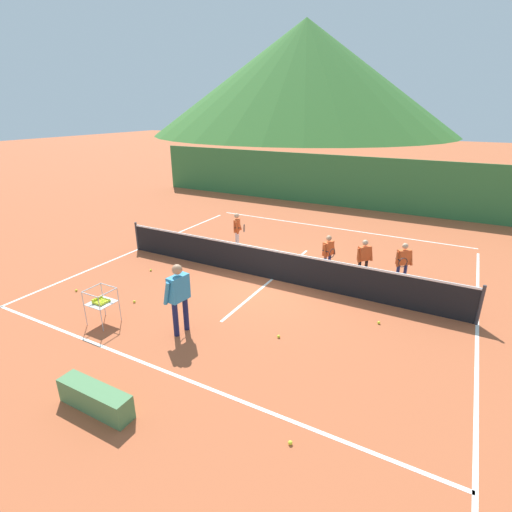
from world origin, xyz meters
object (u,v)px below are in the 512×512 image
at_px(tennis_ball_5, 151,270).
at_px(tennis_ball_3, 76,290).
at_px(tennis_ball_2, 134,302).
at_px(courtside_bench, 95,398).
at_px(student_3, 403,260).
at_px(tennis_ball_4, 290,443).
at_px(ball_cart, 101,301).
at_px(tennis_ball_1, 279,336).
at_px(instructor, 179,293).
at_px(student_0, 237,228).
at_px(student_2, 364,256).
at_px(tennis_net, 272,264).
at_px(tennis_ball_0, 379,323).
at_px(student_1, 328,251).

bearing_deg(tennis_ball_5, tennis_ball_3, -111.79).
xyz_separation_m(tennis_ball_2, courtside_bench, (2.32, -3.23, 0.20)).
distance_m(student_3, tennis_ball_4, 7.02).
xyz_separation_m(student_3, ball_cart, (-6.03, -5.77, -0.20)).
xyz_separation_m(ball_cart, tennis_ball_1, (4.07, 1.45, -0.55)).
xyz_separation_m(tennis_ball_2, tennis_ball_5, (-1.12, 1.85, 0.00)).
distance_m(instructor, student_0, 5.88).
relative_size(student_2, tennis_ball_1, 18.76).
relative_size(tennis_net, courtside_bench, 7.45).
relative_size(tennis_net, tennis_ball_3, 164.41).
height_order(student_2, tennis_ball_0, student_2).
height_order(tennis_ball_3, courtside_bench, courtside_bench).
bearing_deg(tennis_ball_2, instructor, -14.69).
xyz_separation_m(student_0, tennis_ball_1, (3.94, -4.72, -0.78)).
height_order(student_0, tennis_ball_0, student_0).
bearing_deg(instructor, tennis_ball_4, -26.42).
xyz_separation_m(student_3, tennis_ball_3, (-8.11, -4.94, -0.75)).
relative_size(instructor, tennis_ball_1, 25.36).
relative_size(student_1, tennis_ball_2, 18.61).
bearing_deg(tennis_ball_3, student_2, 34.23).
bearing_deg(tennis_ball_0, tennis_ball_5, -178.42).
distance_m(student_1, student_3, 2.21).
distance_m(instructor, tennis_ball_5, 4.10).
distance_m(tennis_ball_0, tennis_ball_5, 7.19).
bearing_deg(tennis_ball_2, student_3, 37.15).
bearing_deg(tennis_ball_4, tennis_ball_5, 148.34).
bearing_deg(student_0, instructor, -71.94).
height_order(ball_cart, tennis_ball_4, ball_cart).
xyz_separation_m(tennis_ball_0, courtside_bench, (-3.75, -5.27, 0.20)).
distance_m(student_1, tennis_ball_4, 6.95).
height_order(tennis_ball_3, tennis_ball_5, same).
bearing_deg(student_1, student_2, 4.72).
distance_m(ball_cart, tennis_ball_0, 6.78).
bearing_deg(student_0, student_3, -3.87).
bearing_deg(ball_cart, tennis_net, 59.52).
relative_size(tennis_ball_2, courtside_bench, 0.05).
xyz_separation_m(instructor, tennis_ball_3, (-4.03, 0.25, -1.00)).
height_order(instructor, student_1, instructor).
height_order(tennis_net, tennis_ball_3, tennis_net).
relative_size(ball_cart, tennis_ball_3, 13.22).
bearing_deg(tennis_ball_0, tennis_ball_4, -95.85).
bearing_deg(tennis_ball_1, student_1, 93.18).
relative_size(ball_cart, courtside_bench, 0.60).
relative_size(instructor, courtside_bench, 1.15).
relative_size(ball_cart, tennis_ball_5, 13.22).
bearing_deg(tennis_ball_1, tennis_net, 118.80).
distance_m(student_0, tennis_ball_3, 5.83).
bearing_deg(tennis_net, student_1, 42.90).
bearing_deg(student_2, tennis_ball_3, -145.77).
distance_m(ball_cart, courtside_bench, 3.08).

